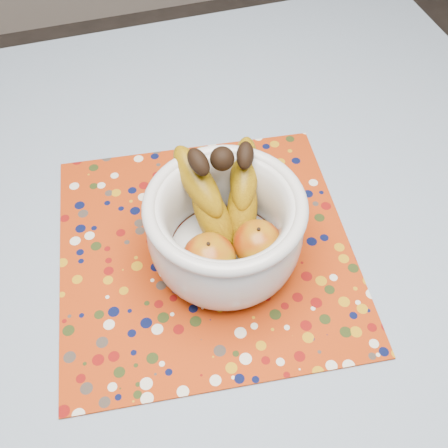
% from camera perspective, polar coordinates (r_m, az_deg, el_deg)
% --- Properties ---
extents(table, '(1.20, 1.20, 0.75)m').
position_cam_1_polar(table, '(0.86, -1.34, -7.90)').
color(table, brown).
rests_on(table, ground).
extents(tablecloth, '(1.32, 1.32, 0.01)m').
position_cam_1_polar(tablecloth, '(0.79, -1.45, -5.00)').
color(tablecloth, slate).
rests_on(tablecloth, table).
extents(placemat, '(0.49, 0.49, 0.00)m').
position_cam_1_polar(placemat, '(0.80, -1.98, -2.72)').
color(placemat, '#9B2C08').
rests_on(placemat, tablecloth).
extents(fruit_bowl, '(0.23, 0.24, 0.18)m').
position_cam_1_polar(fruit_bowl, '(0.73, 0.23, 0.62)').
color(fruit_bowl, silver).
rests_on(fruit_bowl, placemat).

